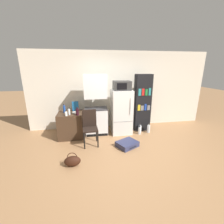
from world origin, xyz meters
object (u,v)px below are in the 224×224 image
bottle_clear_short (69,112)px  bottle_milk_white (66,114)px  kitchen_hutch (96,107)px  bottle_wine_dark (77,112)px  water_bottle_middle (139,131)px  handbag (72,161)px  chair (90,124)px  cereal_box (75,106)px  microwave (122,86)px  water_bottle_back (140,129)px  side_table (71,125)px  bookshelf (142,103)px  bottle_blue_soda (64,109)px  water_bottle_front (148,129)px  refrigerator (121,112)px  suitcase_large_flat (127,144)px  bowl (75,113)px

bottle_clear_short → bottle_milk_white: (-0.08, -0.07, -0.03)m
kitchen_hutch → bottle_milk_white: 0.96m
bottle_wine_dark → water_bottle_middle: 2.09m
bottle_clear_short → handbag: (0.15, -1.35, -0.75)m
water_bottle_middle → bottle_clear_short: bearing=-179.9°
chair → handbag: size_ratio=2.75×
bottle_milk_white → cereal_box: size_ratio=0.48×
kitchen_hutch → chair: kitchen_hutch is taller
microwave → bottle_milk_white: size_ratio=3.63×
kitchen_hutch → water_bottle_back: kitchen_hutch is taller
side_table → kitchen_hutch: 0.96m
bookshelf → bottle_blue_soda: bearing=-177.0°
bottle_clear_short → water_bottle_front: size_ratio=0.65×
chair → water_bottle_front: 2.05m
refrigerator → bookshelf: (0.75, 0.13, 0.24)m
chair → water_bottle_back: chair is taller
water_bottle_middle → refrigerator: bearing=156.7°
microwave → suitcase_large_flat: bearing=-92.6°
bottle_blue_soda → bottle_milk_white: bearing=-75.2°
cereal_box → water_bottle_back: 2.26m
bowl → water_bottle_middle: (2.03, -0.12, -0.68)m
side_table → refrigerator: size_ratio=0.55×
kitchen_hutch → cereal_box: size_ratio=6.41×
microwave → bottle_blue_soda: bearing=179.9°
refrigerator → water_bottle_middle: 0.86m
chair → handbag: (-0.43, -0.99, -0.46)m
bottle_clear_short → water_bottle_middle: bearing=0.1°
bottle_wine_dark → bottle_blue_soda: bearing=142.1°
cereal_box → chair: 0.96m
suitcase_large_flat → water_bottle_front: 1.24m
bottle_milk_white → handbag: size_ratio=0.40×
bowl → suitcase_large_flat: size_ratio=0.24×
chair → suitcase_large_flat: bearing=-21.9°
microwave → handbag: bearing=-132.6°
bookshelf → suitcase_large_flat: size_ratio=2.82×
cereal_box → suitcase_large_flat: (1.42, -1.14, -0.86)m
suitcase_large_flat → handbag: 1.56m
bowl → bottle_wine_dark: bearing=-66.1°
bottle_wine_dark → handbag: bottle_wine_dark is taller
refrigerator → bottle_milk_white: refrigerator is taller
kitchen_hutch → water_bottle_back: bearing=-6.2°
microwave → bottle_clear_short: bearing=-171.4°
bookshelf → suitcase_large_flat: 1.61m
microwave → bookshelf: bookshelf is taller
side_table → bowl: 0.45m
bottle_wine_dark → handbag: (-0.08, -1.29, -0.76)m
microwave → water_bottle_back: size_ratio=1.76×
kitchen_hutch → handbag: (-0.65, -1.65, -0.78)m
water_bottle_middle → bottle_milk_white: bearing=-178.2°
bottle_blue_soda → water_bottle_back: bottle_blue_soda is taller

